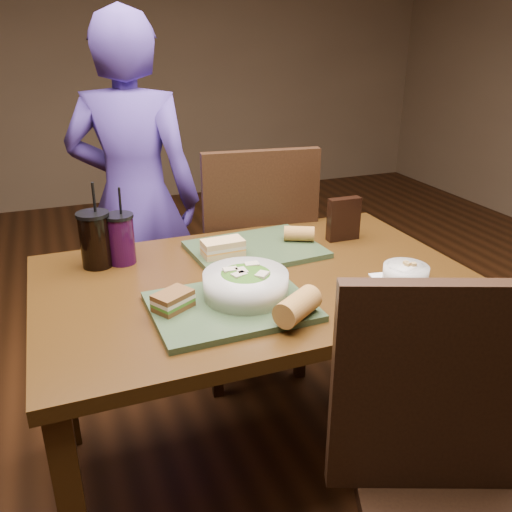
# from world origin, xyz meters

# --- Properties ---
(ground) EXTENTS (6.00, 6.00, 0.00)m
(ground) POSITION_xyz_m (0.00, 0.00, 0.00)
(ground) COLOR #381C0B
(ground) RESTS_ON ground
(dining_table) EXTENTS (1.30, 0.85, 0.75)m
(dining_table) POSITION_xyz_m (0.00, 0.00, 0.66)
(dining_table) COLOR #3E250C
(dining_table) RESTS_ON ground
(chair_near) EXTENTS (0.56, 0.57, 0.99)m
(chair_near) POSITION_xyz_m (0.15, -0.74, 0.55)
(chair_near) COLOR black
(chair_near) RESTS_ON ground
(chair_far) EXTENTS (0.50, 0.50, 1.04)m
(chair_far) POSITION_xyz_m (0.19, 0.55, 0.58)
(chair_far) COLOR black
(chair_far) RESTS_ON ground
(diner) EXTENTS (0.66, 0.56, 1.54)m
(diner) POSITION_xyz_m (-0.22, 0.87, 0.77)
(diner) COLOR #442F82
(diner) RESTS_ON ground
(tray_near) EXTENTS (0.43, 0.33, 0.02)m
(tray_near) POSITION_xyz_m (-0.14, -0.17, 0.76)
(tray_near) COLOR #2E4125
(tray_near) RESTS_ON dining_table
(tray_far) EXTENTS (0.44, 0.35, 0.02)m
(tray_far) POSITION_xyz_m (0.07, 0.19, 0.76)
(tray_far) COLOR #2E4125
(tray_far) RESTS_ON dining_table
(salad_bowl) EXTENTS (0.23, 0.23, 0.08)m
(salad_bowl) POSITION_xyz_m (-0.08, -0.14, 0.81)
(salad_bowl) COLOR silver
(salad_bowl) RESTS_ON tray_near
(soup_bowl) EXTENTS (0.18, 0.18, 0.07)m
(soup_bowl) POSITION_xyz_m (0.40, -0.20, 0.78)
(soup_bowl) COLOR white
(soup_bowl) RESTS_ON dining_table
(sandwich_near) EXTENTS (0.12, 0.11, 0.05)m
(sandwich_near) POSITION_xyz_m (-0.29, -0.14, 0.79)
(sandwich_near) COLOR #593819
(sandwich_near) RESTS_ON tray_near
(sandwich_far) EXTENTS (0.14, 0.08, 0.05)m
(sandwich_far) POSITION_xyz_m (-0.05, 0.16, 0.79)
(sandwich_far) COLOR tan
(sandwich_far) RESTS_ON tray_far
(baguette_near) EXTENTS (0.15, 0.13, 0.07)m
(baguette_near) POSITION_xyz_m (-0.00, -0.30, 0.80)
(baguette_near) COLOR #AD7533
(baguette_near) RESTS_ON tray_near
(baguette_far) EXTENTS (0.12, 0.09, 0.05)m
(baguette_far) POSITION_xyz_m (0.23, 0.19, 0.79)
(baguette_far) COLOR #AD7533
(baguette_far) RESTS_ON tray_far
(cup_cola) EXTENTS (0.10, 0.10, 0.28)m
(cup_cola) POSITION_xyz_m (-0.44, 0.26, 0.84)
(cup_cola) COLOR black
(cup_cola) RESTS_ON dining_table
(cup_berry) EXTENTS (0.09, 0.09, 0.25)m
(cup_berry) POSITION_xyz_m (-0.36, 0.26, 0.83)
(cup_berry) COLOR black
(cup_berry) RESTS_ON dining_table
(chip_bag) EXTENTS (0.12, 0.04, 0.15)m
(chip_bag) POSITION_xyz_m (0.41, 0.19, 0.83)
(chip_bag) COLOR black
(chip_bag) RESTS_ON dining_table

